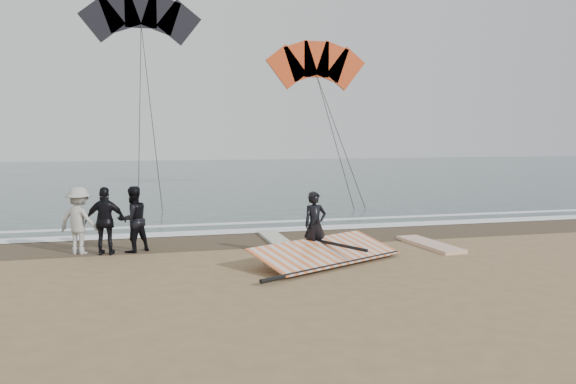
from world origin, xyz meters
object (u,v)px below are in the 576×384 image
board_cream (274,238)px  sail_rig (322,254)px  board_white (430,244)px  man_main (315,225)px

board_cream → sail_rig: sail_rig is taller
board_white → board_cream: bearing=146.8°
board_cream → sail_rig: bearing=-81.9°
man_main → board_white: bearing=-0.0°
board_white → sail_rig: sail_rig is taller
board_cream → sail_rig: size_ratio=0.53×
man_main → sail_rig: (0.03, -0.52, -0.68)m
board_white → man_main: bearing=-175.7°
man_main → board_cream: man_main is taller
man_main → board_white: (3.68, 0.65, -0.82)m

